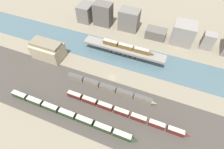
% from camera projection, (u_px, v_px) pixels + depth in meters
% --- Properties ---
extents(ground_plane, '(400.00, 400.00, 0.00)m').
position_uv_depth(ground_plane, '(112.00, 77.00, 123.87)').
color(ground_plane, gray).
extents(railbed_yard, '(280.00, 42.00, 0.01)m').
position_uv_depth(railbed_yard, '(98.00, 105.00, 109.61)').
color(railbed_yard, '#423D38').
rests_on(railbed_yard, ground).
extents(river_water, '(320.00, 27.18, 0.01)m').
position_uv_depth(river_water, '(123.00, 55.00, 138.50)').
color(river_water, '#47606B').
rests_on(river_water, ground).
extents(bridge, '(64.45, 8.44, 7.31)m').
position_uv_depth(bridge, '(124.00, 50.00, 134.17)').
color(bridge, gray).
rests_on(bridge, ground).
extents(train_on_bridge, '(40.32, 2.97, 3.71)m').
position_uv_depth(train_on_bridge, '(127.00, 47.00, 130.84)').
color(train_on_bridge, brown).
rests_on(train_on_bridge, bridge).
extents(train_yard_near, '(83.96, 3.16, 4.17)m').
position_uv_depth(train_yard_near, '(69.00, 114.00, 103.26)').
color(train_yard_near, '#23381E').
rests_on(train_yard_near, ground).
extents(train_yard_mid, '(76.68, 2.80, 4.07)m').
position_uv_depth(train_yard_mid, '(123.00, 112.00, 104.14)').
color(train_yard_mid, '#5B1E19').
rests_on(train_yard_mid, ground).
extents(train_yard_far, '(63.40, 3.14, 4.07)m').
position_uv_depth(train_yard_far, '(110.00, 88.00, 115.44)').
color(train_yard_far, gray).
rests_on(train_yard_far, ground).
extents(warehouse_building, '(23.35, 14.16, 13.69)m').
position_uv_depth(warehouse_building, '(48.00, 50.00, 132.85)').
color(warehouse_building, tan).
rests_on(warehouse_building, ground).
extents(city_block_far_left, '(12.08, 15.56, 15.56)m').
position_uv_depth(city_block_far_left, '(86.00, 13.00, 164.02)').
color(city_block_far_left, slate).
rests_on(city_block_far_left, ground).
extents(city_block_left, '(16.06, 10.89, 20.32)m').
position_uv_depth(city_block_left, '(103.00, 14.00, 157.88)').
color(city_block_left, '#605B56').
rests_on(city_block_left, ground).
extents(city_block_center, '(17.25, 11.95, 18.58)m').
position_uv_depth(city_block_center, '(129.00, 20.00, 153.69)').
color(city_block_center, slate).
rests_on(city_block_center, ground).
extents(city_block_right, '(17.03, 10.36, 8.08)m').
position_uv_depth(city_block_right, '(156.00, 33.00, 149.75)').
color(city_block_right, '#605B56').
rests_on(city_block_right, ground).
extents(city_block_far_right, '(17.43, 15.52, 17.44)m').
position_uv_depth(city_block_far_right, '(183.00, 33.00, 142.40)').
color(city_block_far_right, gray).
rests_on(city_block_far_right, ground).
extents(city_block_tall, '(9.02, 8.00, 13.56)m').
position_uv_depth(city_block_tall, '(208.00, 41.00, 139.13)').
color(city_block_tall, gray).
rests_on(city_block_tall, ground).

